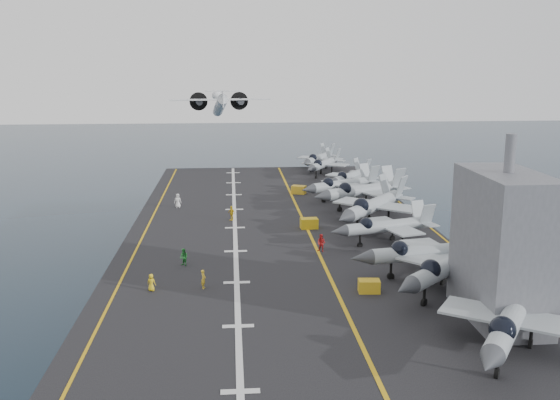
{
  "coord_description": "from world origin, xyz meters",
  "views": [
    {
      "loc": [
        -6.33,
        -75.82,
        30.7
      ],
      "look_at": [
        0.0,
        4.0,
        13.0
      ],
      "focal_mm": 40.0,
      "sensor_mm": 36.0,
      "label": 1
    }
  ],
  "objects": [
    {
      "name": "ground",
      "position": [
        0.0,
        0.0,
        0.0
      ],
      "size": [
        500.0,
        500.0,
        0.0
      ],
      "primitive_type": "plane",
      "color": "#142135",
      "rests_on": "ground"
    },
    {
      "name": "hull",
      "position": [
        0.0,
        0.0,
        5.0
      ],
      "size": [
        36.0,
        90.0,
        10.0
      ],
      "primitive_type": "cube",
      "color": "#56595E",
      "rests_on": "ground"
    },
    {
      "name": "flight_deck",
      "position": [
        0.0,
        0.0,
        10.2
      ],
      "size": [
        38.0,
        92.0,
        0.4
      ],
      "primitive_type": "cube",
      "color": "black",
      "rests_on": "hull"
    },
    {
      "name": "foul_line",
      "position": [
        3.0,
        0.0,
        10.42
      ],
      "size": [
        0.35,
        90.0,
        0.02
      ],
      "primitive_type": "cube",
      "color": "gold",
      "rests_on": "flight_deck"
    },
    {
      "name": "landing_centerline",
      "position": [
        -6.0,
        0.0,
        10.42
      ],
      "size": [
        0.5,
        90.0,
        0.02
      ],
      "primitive_type": "cube",
      "color": "silver",
      "rests_on": "flight_deck"
    },
    {
      "name": "deck_edge_port",
      "position": [
        -17.0,
        0.0,
        10.42
      ],
      "size": [
        0.25,
        90.0,
        0.02
      ],
      "primitive_type": "cube",
      "color": "gold",
      "rests_on": "flight_deck"
    },
    {
      "name": "deck_edge_stbd",
      "position": [
        18.5,
        0.0,
        10.42
      ],
      "size": [
        0.25,
        90.0,
        0.02
      ],
      "primitive_type": "cube",
      "color": "gold",
      "rests_on": "flight_deck"
    },
    {
      "name": "island_superstructure",
      "position": [
        15.0,
        -30.0,
        17.9
      ],
      "size": [
        5.0,
        10.0,
        15.0
      ],
      "primitive_type": null,
      "color": "#56595E",
      "rests_on": "flight_deck"
    },
    {
      "name": "fighter_jet_0",
      "position": [
        13.25,
        -35.99,
        13.03
      ],
      "size": [
        16.84,
        18.2,
        5.26
      ],
      "primitive_type": null,
      "color": "gray",
      "rests_on": "flight_deck"
    },
    {
      "name": "fighter_jet_1",
      "position": [
        12.93,
        -24.05,
        13.01
      ],
      "size": [
        17.8,
        17.58,
        5.21
      ],
      "primitive_type": null,
      "color": "#949BA6",
      "rests_on": "flight_deck"
    },
    {
      "name": "fighter_jet_2",
      "position": [
        12.67,
        -19.39,
        12.89
      ],
      "size": [
        15.82,
        11.95,
        4.98
      ],
      "primitive_type": null,
      "color": "#939CA3",
      "rests_on": "flight_deck"
    },
    {
      "name": "fighter_jet_3",
      "position": [
        11.36,
        -8.37,
        12.63
      ],
      "size": [
        14.79,
        11.97,
        4.46
      ],
      "primitive_type": null,
      "color": "#8D979D",
      "rests_on": "flight_deck"
    },
    {
      "name": "fighter_jet_4",
      "position": [
        11.55,
        -0.24,
        13.22
      ],
      "size": [
        18.55,
        19.48,
        5.64
      ],
      "primitive_type": null,
      "color": "gray",
      "rests_on": "flight_deck"
    },
    {
      "name": "fighter_jet_5",
      "position": [
        12.42,
        9.78,
        13.09
      ],
      "size": [
        18.51,
        16.43,
        5.37
      ],
      "primitive_type": null,
      "color": "#8C959C",
      "rests_on": "flight_deck"
    },
    {
      "name": "fighter_jet_6",
      "position": [
        10.65,
        15.61,
        12.83
      ],
      "size": [
        16.76,
        15.02,
        4.85
      ],
      "primitive_type": null,
      "color": "gray",
      "rests_on": "flight_deck"
    },
    {
      "name": "fighter_jet_7",
      "position": [
        12.99,
        23.16,
        12.62
      ],
      "size": [
        14.48,
        15.34,
        4.44
      ],
      "primitive_type": null,
      "color": "#999FA8",
      "rests_on": "flight_deck"
    },
    {
      "name": "fighter_jet_8",
      "position": [
        10.61,
        36.12,
        12.64
      ],
      "size": [
        13.96,
        15.51,
        4.49
      ],
      "primitive_type": null,
      "color": "gray",
      "rests_on": "flight_deck"
    },
    {
      "name": "tow_cart_a",
      "position": [
        5.89,
        -23.43,
        10.98
      ],
      "size": [
        2.02,
        1.41,
        1.15
      ],
      "primitive_type": null,
      "color": "gold",
      "rests_on": "flight_deck"
    },
    {
      "name": "tow_cart_b",
      "position": [
        3.26,
        -0.94,
        11.04
      ],
      "size": [
        2.22,
        1.53,
        1.28
      ],
      "primitive_type": null,
      "color": "gold",
      "rests_on": "flight_deck"
    },
    {
      "name": "tow_cart_c",
      "position": [
        4.25,
        20.14,
        11.04
      ],
      "size": [
        2.51,
        2.13,
        1.28
      ],
      "primitive_type": null,
      "color": "gold",
      "rests_on": "flight_deck"
    },
    {
      "name": "crew_0",
      "position": [
        -13.74,
        -21.54,
        11.2
      ],
      "size": [
        1.1,
        0.89,
        1.6
      ],
      "primitive_type": "imported",
      "color": "yellow",
      "rests_on": "flight_deck"
    },
    {
      "name": "crew_1",
      "position": [
        -9.05,
        -21.23,
        11.28
      ],
      "size": [
        0.83,
        1.14,
        1.77
      ],
      "primitive_type": "imported",
      "color": "gold",
      "rests_on": "flight_deck"
    },
    {
      "name": "crew_2",
      "position": [
        -11.3,
        -14.55,
        11.3
      ],
      "size": [
        1.27,
        1.28,
        1.81
      ],
      "primitive_type": "imported",
      "color": "#268C33",
      "rests_on": "flight_deck"
    },
    {
      "name": "crew_4",
      "position": [
        -6.4,
        3.91,
        11.36
      ],
      "size": [
        1.37,
        1.34,
        1.92
      ],
      "primitive_type": "imported",
      "color": "yellow",
      "rests_on": "flight_deck"
    },
    {
      "name": "crew_5",
      "position": [
        -14.03,
        11.95,
        11.4
      ],
      "size": [
        1.22,
        0.82,
        2.01
      ],
      "primitive_type": "imported",
      "color": "white",
      "rests_on": "flight_deck"
    },
    {
      "name": "crew_7",
      "position": [
        3.37,
        -10.83,
        11.38
      ],
      "size": [
        1.41,
        1.31,
        1.96
      ],
      "primitive_type": "imported",
      "color": "#B21919",
      "rests_on": "flight_deck"
    },
    {
      "name": "transport_plane",
      "position": [
        -8.4,
        53.16,
        22.1
      ],
      "size": [
        22.02,
        16.18,
        4.88
      ],
      "primitive_type": null,
      "color": "silver"
    },
    {
      "name": "fighter_jet_9",
      "position": [
        10.61,
        43.0,
        12.64
      ],
      "size": [
        13.96,
        15.51,
        4.49
      ],
      "primitive_type": null,
      "color": "gray",
      "rests_on": "flight_deck"
    }
  ]
}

